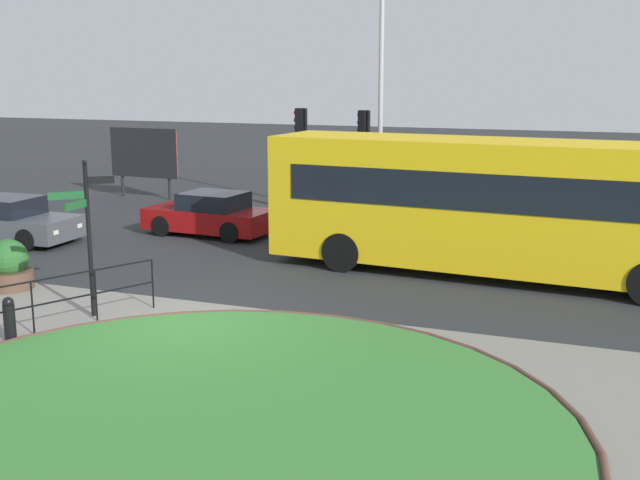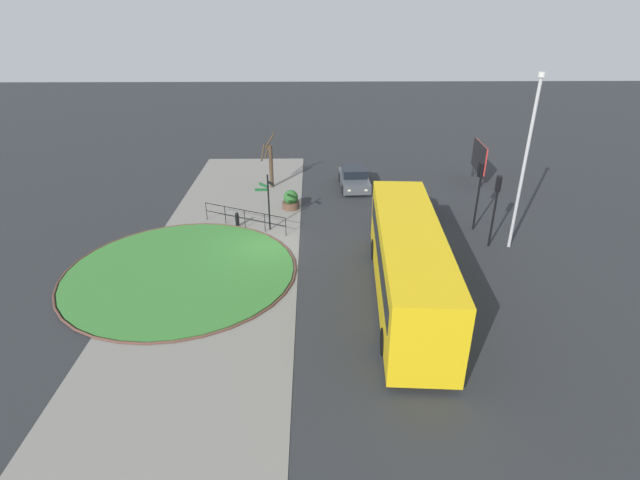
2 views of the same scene
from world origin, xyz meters
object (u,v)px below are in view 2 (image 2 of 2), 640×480
(signpost_directional, at_px, (268,198))
(traffic_light_far, at_px, (479,181))
(traffic_light_near, at_px, (497,196))
(bus_yellow, at_px, (408,262))
(planter_near_signpost, at_px, (291,201))
(billboard_left, at_px, (479,157))
(street_tree_bare, at_px, (270,163))
(lamppost_tall, at_px, (525,160))
(car_near_lane, at_px, (354,178))
(car_far_lane, at_px, (414,206))
(bollard_foreground, at_px, (237,219))

(signpost_directional, bearing_deg, traffic_light_far, 90.16)
(signpost_directional, bearing_deg, traffic_light_near, 79.86)
(signpost_directional, relative_size, traffic_light_near, 0.86)
(bus_yellow, distance_m, traffic_light_near, 7.42)
(traffic_light_near, xyz_separation_m, planter_near_signpost, (-5.20, -10.57, -2.23))
(billboard_left, distance_m, planter_near_signpost, 13.94)
(traffic_light_far, bearing_deg, traffic_light_near, -170.66)
(bus_yellow, height_order, billboard_left, bus_yellow)
(signpost_directional, relative_size, billboard_left, 1.03)
(street_tree_bare, bearing_deg, lamppost_tall, 54.42)
(bus_yellow, distance_m, car_near_lane, 14.23)
(car_far_lane, height_order, street_tree_bare, street_tree_bare)
(street_tree_bare, bearing_deg, signpost_directional, 3.27)
(signpost_directional, xyz_separation_m, planter_near_signpost, (-3.11, 1.12, -1.37))
(bollard_foreground, relative_size, traffic_light_far, 0.23)
(traffic_light_far, bearing_deg, car_near_lane, 45.60)
(signpost_directional, relative_size, traffic_light_far, 0.85)
(car_far_lane, relative_size, traffic_light_far, 1.07)
(car_near_lane, xyz_separation_m, car_far_lane, (5.08, 3.13, -0.01))
(billboard_left, bearing_deg, lamppost_tall, -4.92)
(signpost_directional, distance_m, bus_yellow, 9.62)
(car_near_lane, height_order, traffic_light_far, traffic_light_far)
(signpost_directional, xyz_separation_m, car_near_lane, (-6.95, 5.32, -1.27))
(signpost_directional, bearing_deg, car_near_lane, 142.53)
(car_near_lane, relative_size, planter_near_signpost, 3.53)
(traffic_light_near, xyz_separation_m, traffic_light_far, (-2.12, -0.20, 0.03))
(signpost_directional, distance_m, car_far_lane, 8.75)
(planter_near_signpost, height_order, street_tree_bare, street_tree_bare)
(bollard_foreground, bearing_deg, car_far_lane, 97.83)
(car_far_lane, relative_size, traffic_light_near, 1.08)
(signpost_directional, bearing_deg, street_tree_bare, -176.73)
(traffic_light_near, bearing_deg, car_far_lane, 55.92)
(bus_yellow, relative_size, traffic_light_far, 3.01)
(bollard_foreground, xyz_separation_m, car_near_lane, (-6.50, 7.15, 0.18))
(car_near_lane, bearing_deg, traffic_light_far, 40.06)
(signpost_directional, distance_m, car_near_lane, 8.84)
(traffic_light_far, bearing_deg, billboard_left, -14.52)
(bus_yellow, xyz_separation_m, car_far_lane, (-9.06, 2.08, -1.18))
(car_far_lane, height_order, lamppost_tall, lamppost_tall)
(traffic_light_far, distance_m, billboard_left, 8.42)
(traffic_light_near, relative_size, street_tree_bare, 1.01)
(lamppost_tall, bearing_deg, billboard_left, 172.01)
(planter_near_signpost, relative_size, street_tree_bare, 0.32)
(bollard_foreground, relative_size, lamppost_tall, 0.10)
(traffic_light_near, bearing_deg, bus_yellow, 150.57)
(car_near_lane, distance_m, car_far_lane, 5.97)
(lamppost_tall, height_order, billboard_left, lamppost_tall)
(bollard_foreground, height_order, car_near_lane, car_near_lane)
(bollard_foreground, relative_size, billboard_left, 0.28)
(car_far_lane, relative_size, lamppost_tall, 0.47)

